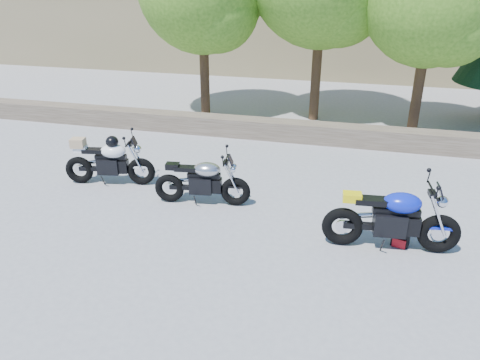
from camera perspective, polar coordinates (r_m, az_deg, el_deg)
name	(u,v)px	position (r m, az deg, el deg)	size (l,w,h in m)	color
ground	(213,244)	(7.76, -3.30, -7.84)	(90.00, 90.00, 0.00)	gray
stone_wall	(275,130)	(12.55, 4.27, 6.14)	(22.00, 0.55, 0.50)	brown
silver_bike	(203,182)	(8.89, -4.58, -0.22)	(1.86, 0.59, 0.93)	black
white_bike	(109,161)	(10.06, -15.72, 2.29)	(1.90, 0.65, 1.06)	black
blue_bike	(392,219)	(7.78, 18.09, -4.58)	(2.16, 0.68, 1.08)	black
backpack	(401,235)	(8.09, 19.04, -6.39)	(0.31, 0.29, 0.37)	black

